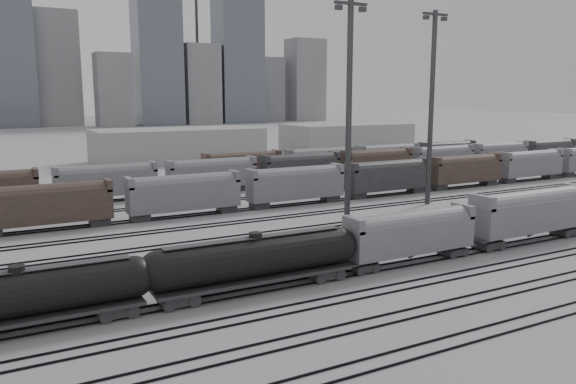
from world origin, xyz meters
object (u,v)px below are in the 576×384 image
tank_car_b (256,259)px  hopper_car_a (411,232)px  light_mast_c (349,113)px  hopper_car_b (530,211)px  tank_car_a (19,296)px

tank_car_b → hopper_car_a: (16.30, 0.00, 0.34)m
tank_car_b → light_mast_c: bearing=35.6°
hopper_car_b → light_mast_c: 22.56m
tank_car_a → hopper_car_a: (33.83, 0.00, 0.46)m
tank_car_a → tank_car_b: (17.53, 0.00, 0.11)m
light_mast_c → tank_car_b: bearing=-144.4°
tank_car_a → light_mast_c: size_ratio=0.70×
tank_car_a → hopper_car_b: (50.64, -0.00, 0.85)m
tank_car_a → light_mast_c: 39.01m
tank_car_a → hopper_car_a: 33.83m
tank_car_b → light_mast_c: size_ratio=0.73×
tank_car_a → tank_car_b: size_ratio=0.96×
tank_car_a → light_mast_c: light_mast_c is taller
hopper_car_a → light_mast_c: light_mast_c is taller
tank_car_b → hopper_car_a: 16.30m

